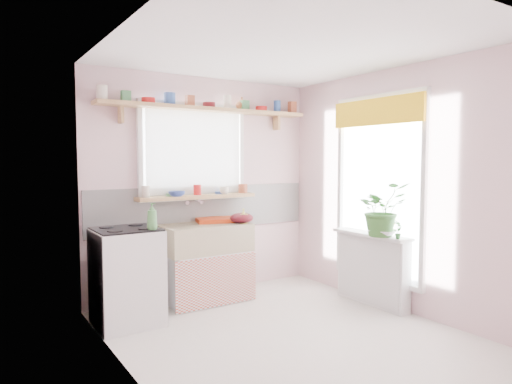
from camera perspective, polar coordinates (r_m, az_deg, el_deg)
room at (r=5.05m, az=4.07°, el=1.94°), size 3.20×3.20×3.20m
sink_unit at (r=5.11m, az=-6.34°, el=-8.68°), size 0.95×0.65×1.11m
cooker at (r=4.53m, az=-15.85°, el=-10.07°), size 0.58×0.58×0.93m
radiator_ledge at (r=5.12m, az=14.35°, el=-9.15°), size 0.22×0.95×0.78m
windowsill at (r=5.17m, az=-7.33°, el=-0.60°), size 1.40×0.22×0.04m
pine_shelf at (r=5.24m, az=-5.88°, el=10.21°), size 2.52×0.24×0.04m
shelf_crockery at (r=5.25m, az=-5.89°, el=11.03°), size 2.47×0.11×0.12m
sill_crockery at (r=5.16m, az=-7.34°, el=0.25°), size 1.35×0.11×0.12m
dish_tray at (r=5.22m, az=-4.95°, el=-3.49°), size 0.53×0.45×0.04m
colander at (r=5.08m, az=-1.82°, el=-3.27°), size 0.33×0.33×0.12m
jade_plant at (r=4.82m, az=15.45°, el=-2.10°), size 0.57×0.52×0.55m
fruit_bowl at (r=4.84m, az=15.54°, el=-4.96°), size 0.36×0.36×0.07m
herb_pot at (r=4.71m, az=17.32°, el=-4.49°), size 0.11×0.09×0.19m
soap_bottle_sink at (r=5.04m, az=-1.57°, el=-3.04°), size 0.10×0.10×0.17m
sill_cup at (r=5.25m, az=-4.00°, el=0.19°), size 0.14×0.14×0.09m
sill_bowl at (r=5.00m, az=-9.88°, el=-0.23°), size 0.20×0.20×0.06m
shelf_vase at (r=5.53m, az=-1.78°, el=10.95°), size 0.20×0.20×0.16m
cooker_bottle at (r=4.28m, az=-12.87°, el=-2.98°), size 0.12×0.12×0.25m
fruit at (r=4.84m, az=15.54°, el=-4.26°), size 0.20×0.14×0.10m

